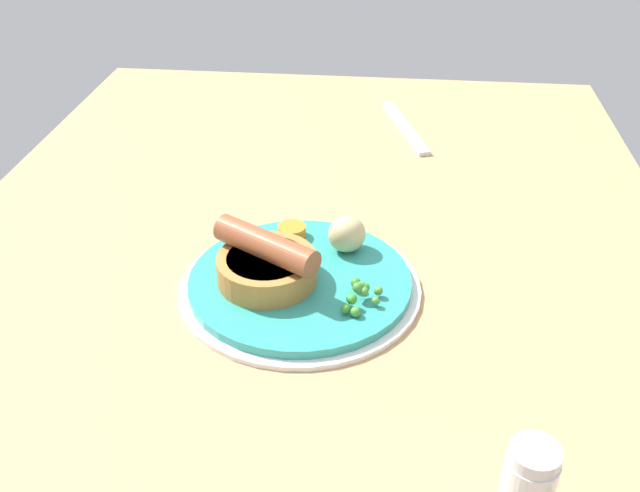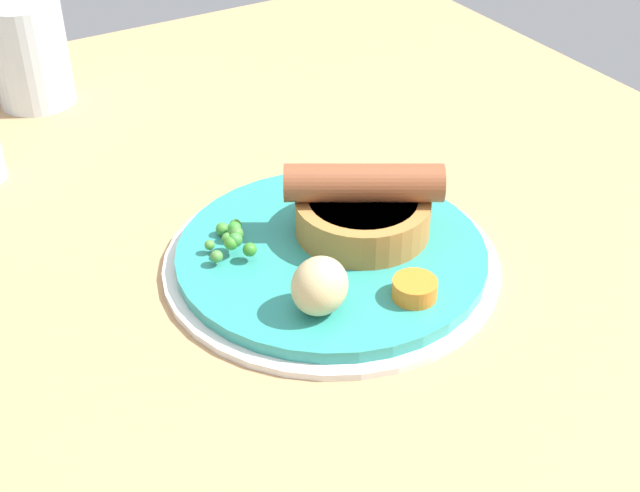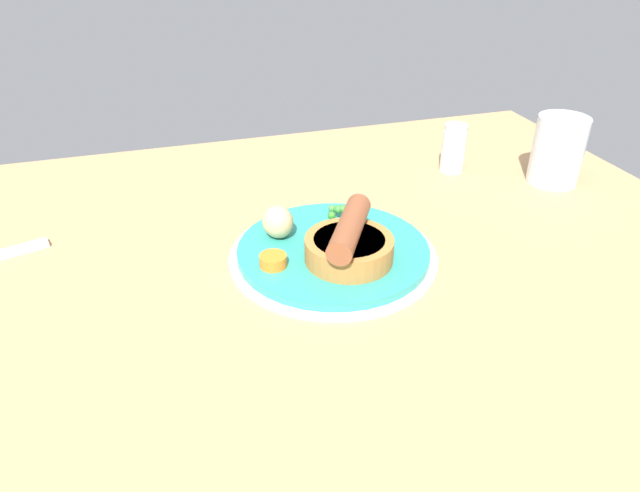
% 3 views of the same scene
% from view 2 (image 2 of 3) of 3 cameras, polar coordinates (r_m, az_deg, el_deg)
% --- Properties ---
extents(dining_table, '(1.10, 0.80, 0.03)m').
position_cam_2_polar(dining_table, '(0.59, 3.66, -5.27)').
color(dining_table, tan).
rests_on(dining_table, ground).
extents(dinner_plate, '(0.23, 0.23, 0.01)m').
position_cam_2_polar(dinner_plate, '(0.62, 0.52, -0.88)').
color(dinner_plate, silver).
rests_on(dinner_plate, dining_table).
extents(sausage_pudding, '(0.10, 0.11, 0.05)m').
position_cam_2_polar(sausage_pudding, '(0.62, 2.77, 2.50)').
color(sausage_pudding, '#AD7538').
rests_on(sausage_pudding, dinner_plate).
extents(pea_pile, '(0.05, 0.04, 0.02)m').
position_cam_2_polar(pea_pile, '(0.61, -5.64, 0.53)').
color(pea_pile, '#388829').
rests_on(pea_pile, dinner_plate).
extents(potato_chunk_1, '(0.05, 0.05, 0.04)m').
position_cam_2_polar(potato_chunk_1, '(0.55, -0.03, -2.58)').
color(potato_chunk_1, '#CCB77F').
rests_on(potato_chunk_1, dinner_plate).
extents(carrot_slice_2, '(0.03, 0.03, 0.01)m').
position_cam_2_polar(carrot_slice_2, '(0.57, 6.07, -2.75)').
color(carrot_slice_2, orange).
rests_on(carrot_slice_2, dinner_plate).
extents(drinking_glass, '(0.07, 0.07, 0.10)m').
position_cam_2_polar(drinking_glass, '(0.87, -18.10, 11.64)').
color(drinking_glass, silver).
rests_on(drinking_glass, dining_table).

